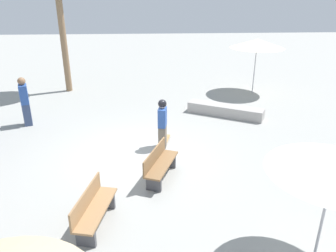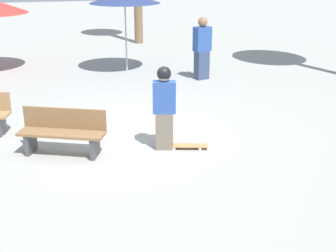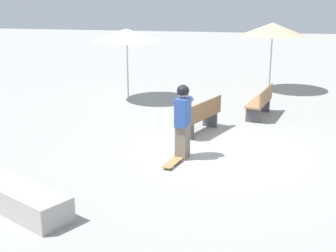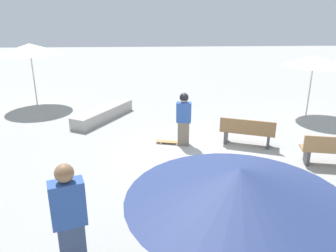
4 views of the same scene
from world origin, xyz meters
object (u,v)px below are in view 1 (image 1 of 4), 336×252
Objects in this scene: skateboard at (165,139)px; shade_umbrella_white at (335,162)px; bench_far at (160,164)px; shade_umbrella_cream at (257,43)px; bench_near at (93,209)px; concrete_ledge at (225,110)px; bystander_watching at (25,102)px; skater_main at (162,122)px.

shade_umbrella_white is at bearing -141.67° from skateboard.
bench_far is 9.34m from shade_umbrella_cream.
bench_near is (-1.75, -4.15, 0.37)m from skateboard.
bench_far reaches higher than concrete_ledge.
bench_far is at bearing 153.60° from bench_near.
bench_far is 0.72× the size of shade_umbrella_white.
shade_umbrella_cream is 1.43× the size of bystander_watching.
concrete_ledge is 4.32m from shade_umbrella_cream.
concrete_ledge is at bearing 89.59° from shade_umbrella_white.
bench_near is (-1.64, -3.73, -0.44)m from skater_main.
bench_near is 11.65m from shade_umbrella_cream.
shade_umbrella_cream is at bearing 91.59° from bystander_watching.
shade_umbrella_white reaches higher than bystander_watching.
shade_umbrella_cream is (4.61, 5.40, 2.33)m from skateboard.
bench_far is (-0.28, -2.31, 0.37)m from skateboard.
skateboard is 7.48m from shade_umbrella_cream.
concrete_ledge is (2.66, 2.73, -0.66)m from skater_main.
bench_near is 6.82m from bystander_watching.
bench_far is (-0.16, -1.89, -0.44)m from skater_main.
shade_umbrella_white is at bearing 85.35° from bench_near.
concrete_ledge is at bearing -34.05° from skateboard.
bench_near and bench_far have the same top height.
skater_main is 1.94m from bench_far.
skater_main is 4.10m from bench_near.
skater_main is at bearing 117.40° from shade_umbrella_white.
skateboard is 0.45× the size of bystander_watching.
skater_main is at bearing -163.43° from bench_far.
bench_near is at bearing -123.64° from concrete_ledge.
shade_umbrella_white reaches higher than concrete_ledge.
bench_far is at bearing -173.06° from skateboard.
bench_near is 0.72× the size of shade_umbrella_white.
bench_near reaches higher than skateboard.
skater_main is at bearing -129.07° from shade_umbrella_cream.
shade_umbrella_cream is at bearing -26.72° from skateboard.
bystander_watching is at bearing -176.06° from concrete_ledge.
bench_far is 4.51m from shade_umbrella_white.
shade_umbrella_cream reaches higher than skater_main.
concrete_ledge is 7.68m from bystander_watching.
concrete_ledge is at bearing 170.01° from bench_far.
bench_near is at bearing 163.05° from shade_umbrella_white.
skater_main is at bearing -134.28° from concrete_ledge.
shade_umbrella_cream is at bearing 56.26° from concrete_ledge.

